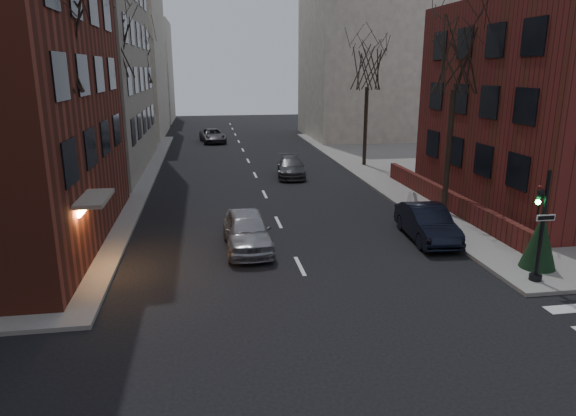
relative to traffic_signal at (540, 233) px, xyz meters
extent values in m
cube|color=maroon|center=(1.36, 10.01, -1.26)|extent=(0.35, 16.00, 1.00)
cube|color=beige|center=(-22.94, 46.01, 7.09)|extent=(14.00, 16.00, 18.00)
cube|color=beige|center=(7.06, 41.01, 6.09)|extent=(14.00, 14.00, 16.00)
cube|color=beige|center=(-20.94, 63.01, 5.09)|extent=(10.00, 12.00, 14.00)
cylinder|color=black|center=(0.06, 0.01, 0.24)|extent=(0.14, 0.14, 4.00)
cylinder|color=black|center=(0.06, 0.01, -1.66)|extent=(0.44, 0.44, 0.20)
imported|color=black|center=(-0.19, 0.01, 1.09)|extent=(0.16, 0.20, 1.00)
sphere|color=#19FF4C|center=(-0.26, -0.04, 1.14)|extent=(0.18, 0.18, 0.18)
cube|color=white|center=(0.06, -0.11, 0.59)|extent=(0.70, 0.03, 0.22)
cylinder|color=#2D231C|center=(-16.74, 5.01, 1.57)|extent=(0.28, 0.28, 6.65)
cylinder|color=#2D231C|center=(-16.74, 17.01, 1.74)|extent=(0.28, 0.28, 7.00)
cylinder|color=#2D231C|center=(-16.74, 31.01, 1.39)|extent=(0.28, 0.28, 6.30)
cylinder|color=#2D231C|center=(0.86, 9.01, 1.39)|extent=(0.28, 0.28, 6.30)
cylinder|color=#2D231C|center=(0.86, 23.01, 1.22)|extent=(0.28, 0.28, 5.95)
cylinder|color=black|center=(-16.14, 13.01, 1.24)|extent=(0.12, 0.12, 6.00)
sphere|color=#FFA54C|center=(-16.14, 13.01, 4.34)|extent=(0.36, 0.36, 0.36)
cylinder|color=black|center=(-16.14, 33.01, 1.24)|extent=(0.12, 0.12, 6.00)
sphere|color=#FFA54C|center=(-16.14, 33.01, 4.34)|extent=(0.36, 0.36, 0.36)
imported|color=black|center=(-1.74, 5.30, -1.13)|extent=(1.94, 4.79, 1.55)
imported|color=#98979C|center=(-9.79, 5.40, -1.10)|extent=(2.01, 4.80, 1.62)
imported|color=#3B3B3F|center=(-5.45, 20.10, -1.22)|extent=(2.48, 4.91, 1.37)
imported|color=#424146|center=(-10.63, 38.78, -1.20)|extent=(2.95, 5.32, 1.41)
cube|color=silver|center=(-0.64, 9.63, -1.27)|extent=(0.47, 0.63, 0.98)
cone|color=#173116|center=(0.86, 1.10, -0.67)|extent=(1.49, 1.49, 2.18)
camera|label=1|loc=(-11.36, -15.39, 5.53)|focal=32.00mm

